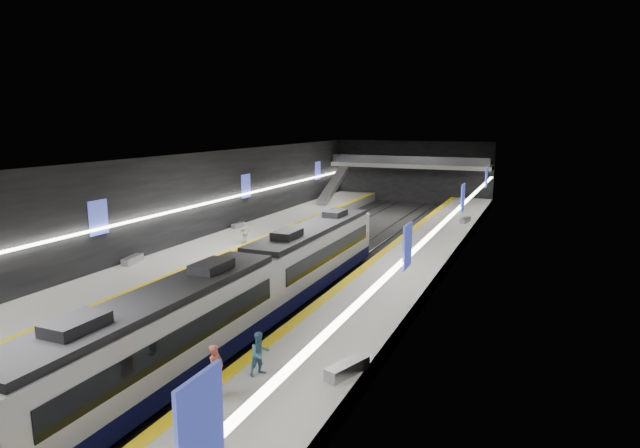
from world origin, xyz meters
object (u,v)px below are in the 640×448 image
at_px(passenger_left_a, 245,233).
at_px(bench_right_far, 465,220).
at_px(escalator, 333,186).
at_px(bench_left_near, 132,260).
at_px(bench_right_near, 347,369).
at_px(passenger_right_b, 260,354).
at_px(train, 255,285).
at_px(bench_left_far, 238,225).
at_px(passenger_right_a, 216,371).

bearing_deg(passenger_left_a, bench_right_far, 153.63).
relative_size(escalator, bench_left_near, 4.01).
bearing_deg(bench_right_near, passenger_right_b, -136.21).
distance_m(bench_right_near, passenger_left_a, 23.10).
height_order(bench_right_far, passenger_left_a, passenger_left_a).
relative_size(bench_right_near, passenger_right_b, 1.19).
bearing_deg(passenger_left_a, bench_left_near, -10.14).
xyz_separation_m(bench_left_near, bench_right_far, (18.60, 23.88, -0.01)).
bearing_deg(passenger_right_b, train, 61.45).
xyz_separation_m(train, bench_left_near, (-12.00, 4.29, -0.95)).
height_order(escalator, bench_right_near, escalator).
xyz_separation_m(bench_left_far, passenger_left_a, (4.00, -5.39, 0.66)).
height_order(escalator, bench_right_far, escalator).
relative_size(bench_left_far, passenger_right_a, 0.87).
bearing_deg(bench_left_far, bench_right_far, 28.57).
bearing_deg(bench_left_far, passenger_right_a, -60.44).
height_order(passenger_right_a, passenger_right_b, passenger_right_a).
relative_size(escalator, passenger_left_a, 4.64).
bearing_deg(bench_right_far, escalator, 162.97).
bearing_deg(passenger_left_a, bench_right_near, 56.81).
bearing_deg(bench_right_far, bench_right_near, -81.03).
relative_size(passenger_right_a, passenger_left_a, 1.10).
bearing_deg(bench_left_near, escalator, 74.27).
height_order(train, passenger_right_a, train).
distance_m(train, passenger_right_b, 7.65).
bearing_deg(passenger_right_b, bench_left_far, 63.52).
bearing_deg(train, passenger_right_b, -58.72).
distance_m(escalator, bench_left_far, 18.49).
height_order(train, escalator, escalator).
bearing_deg(bench_left_far, bench_left_near, -90.76).
xyz_separation_m(bench_left_far, bench_right_near, (19.00, -22.95, 0.05)).
bearing_deg(passenger_right_a, bench_left_near, 49.57).
distance_m(passenger_right_a, passenger_right_b, 2.10).
bearing_deg(passenger_right_a, bench_right_far, -5.58).
bearing_deg(passenger_right_b, bench_right_near, -36.37).
bearing_deg(bench_left_far, passenger_right_b, -57.41).
height_order(train, bench_right_near, train).
xyz_separation_m(passenger_right_a, passenger_left_a, (-11.37, 20.88, -0.09)).
bearing_deg(train, bench_right_far, 76.82).
relative_size(escalator, bench_right_far, 4.23).
relative_size(passenger_right_b, passenger_left_a, 0.99).
relative_size(bench_right_far, passenger_right_b, 1.11).
bearing_deg(bench_right_near, bench_right_far, 111.02).
distance_m(train, bench_right_far, 28.96).
bearing_deg(bench_right_near, passenger_right_a, -117.19).
xyz_separation_m(passenger_right_a, passenger_right_b, (0.60, 2.01, -0.10)).
relative_size(bench_right_far, passenger_right_a, 1.00).
bearing_deg(train, escalator, 105.51).
bearing_deg(passenger_left_a, escalator, -158.87).
height_order(bench_left_near, bench_right_near, bench_right_near).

